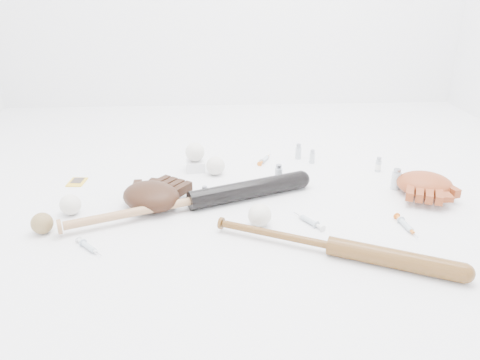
{
  "coord_description": "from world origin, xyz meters",
  "views": [
    {
      "loc": [
        -0.12,
        -1.61,
        0.79
      ],
      "look_at": [
        -0.02,
        0.07,
        0.06
      ],
      "focal_mm": 35.0,
      "sensor_mm": 36.0,
      "label": 1
    }
  ],
  "objects": [
    {
      "name": "syringe_0",
      "position": [
        -0.52,
        -0.32,
        0.01
      ],
      "size": [
        0.12,
        0.13,
        0.02
      ],
      "primitive_type": null,
      "rotation": [
        0.0,
        0.0,
        -0.81
      ],
      "color": "#ADBCC6",
      "rests_on": "ground"
    },
    {
      "name": "baseball_upper",
      "position": [
        -0.12,
        0.28,
        0.04
      ],
      "size": [
        0.08,
        0.08,
        0.08
      ],
      "primitive_type": "sphere",
      "color": "silver",
      "rests_on": "ground"
    },
    {
      "name": "syringe_1",
      "position": [
        0.2,
        -0.19,
        0.01
      ],
      "size": [
        0.11,
        0.15,
        0.02
      ],
      "primitive_type": null,
      "rotation": [
        0.0,
        0.0,
        2.13
      ],
      "color": "#ADBCC6",
      "rests_on": "ground"
    },
    {
      "name": "vial_2",
      "position": [
        0.14,
        0.17,
        0.04
      ],
      "size": [
        0.03,
        0.03,
        0.08
      ],
      "primitive_type": "cylinder",
      "color": "#B2BBC3",
      "rests_on": "ground"
    },
    {
      "name": "baseball_mid",
      "position": [
        0.03,
        -0.19,
        0.04
      ],
      "size": [
        0.08,
        0.08,
        0.08
      ],
      "primitive_type": "sphere",
      "color": "silver",
      "rests_on": "ground"
    },
    {
      "name": "vial_4",
      "position": [
        -0.16,
        0.01,
        0.03
      ],
      "size": [
        0.02,
        0.02,
        0.06
      ],
      "primitive_type": "cylinder",
      "color": "#B2BBC3",
      "rests_on": "ground"
    },
    {
      "name": "glove_tan",
      "position": [
        0.7,
        0.02,
        0.05
      ],
      "size": [
        0.33,
        0.33,
        0.09
      ],
      "primitive_type": null,
      "rotation": [
        0.0,
        0.0,
        2.73
      ],
      "color": "brown",
      "rests_on": "ground"
    },
    {
      "name": "bat_wood",
      "position": [
        0.23,
        -0.39,
        0.03
      ],
      "size": [
        0.74,
        0.4,
        0.06
      ],
      "primitive_type": null,
      "rotation": [
        0.0,
        0.0,
        -0.45
      ],
      "color": "brown",
      "rests_on": "ground"
    },
    {
      "name": "vial_5",
      "position": [
        0.27,
        0.45,
        0.04
      ],
      "size": [
        0.03,
        0.03,
        0.07
      ],
      "primitive_type": "cylinder",
      "color": "#B2BBC3",
      "rests_on": "ground"
    },
    {
      "name": "vial_0",
      "position": [
        0.33,
        0.39,
        0.03
      ],
      "size": [
        0.02,
        0.02,
        0.06
      ],
      "primitive_type": "cylinder",
      "color": "#B2BBC3",
      "rests_on": "ground"
    },
    {
      "name": "baseball_aged",
      "position": [
        -0.7,
        -0.2,
        0.04
      ],
      "size": [
        0.07,
        0.07,
        0.07
      ],
      "primitive_type": "sphere",
      "color": "olive",
      "rests_on": "ground"
    },
    {
      "name": "vial_3",
      "position": [
        0.61,
        0.08,
        0.04
      ],
      "size": [
        0.04,
        0.04,
        0.09
      ],
      "primitive_type": "cylinder",
      "color": "#B2BBC3",
      "rests_on": "ground"
    },
    {
      "name": "syringe_3",
      "position": [
        0.53,
        -0.24,
        0.01
      ],
      "size": [
        0.05,
        0.17,
        0.02
      ],
      "primitive_type": null,
      "rotation": [
        0.0,
        0.0,
        -1.47
      ],
      "color": "#ADBCC6",
      "rests_on": "ground"
    },
    {
      "name": "pedestal",
      "position": [
        -0.21,
        0.33,
        0.02
      ],
      "size": [
        0.09,
        0.09,
        0.04
      ],
      "primitive_type": "cube",
      "rotation": [
        0.0,
        0.0,
        0.1
      ],
      "color": "white",
      "rests_on": "ground"
    },
    {
      "name": "baseball_left",
      "position": [
        -0.64,
        -0.07,
        0.04
      ],
      "size": [
        0.08,
        0.08,
        0.08
      ],
      "primitive_type": "sphere",
      "color": "silver",
      "rests_on": "ground"
    },
    {
      "name": "bat_dark",
      "position": [
        -0.21,
        -0.06,
        0.04
      ],
      "size": [
        0.95,
        0.44,
        0.07
      ],
      "primitive_type": null,
      "rotation": [
        0.0,
        0.0,
        0.38
      ],
      "color": "black",
      "rests_on": "ground"
    },
    {
      "name": "trading_card",
      "position": [
        -0.7,
        0.22,
        0.0
      ],
      "size": [
        0.07,
        0.1,
        0.01
      ],
      "primitive_type": "cube",
      "rotation": [
        0.0,
        0.0,
        -0.08
      ],
      "color": "gold",
      "rests_on": "ground"
    },
    {
      "name": "syringe_2",
      "position": [
        0.11,
        0.42,
        0.01
      ],
      "size": [
        0.1,
        0.15,
        0.02
      ],
      "primitive_type": null,
      "rotation": [
        0.0,
        0.0,
        1.11
      ],
      "color": "#ADBCC6",
      "rests_on": "ground"
    },
    {
      "name": "vial_1",
      "position": [
        0.6,
        0.27,
        0.03
      ],
      "size": [
        0.03,
        0.03,
        0.07
      ],
      "primitive_type": "cylinder",
      "color": "#B2BBC3",
      "rests_on": "ground"
    },
    {
      "name": "baseball_on_pedestal",
      "position": [
        -0.21,
        0.33,
        0.09
      ],
      "size": [
        0.08,
        0.08,
        0.08
      ],
      "primitive_type": "sphere",
      "color": "silver",
      "rests_on": "pedestal"
    },
    {
      "name": "glove_dark",
      "position": [
        -0.36,
        -0.03,
        0.05
      ],
      "size": [
        0.37,
        0.37,
        0.1
      ],
      "primitive_type": null,
      "rotation": [
        0.0,
        0.0,
        -0.64
      ],
      "color": "black",
      "rests_on": "ground"
    }
  ]
}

